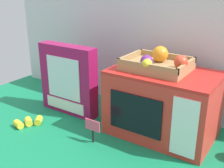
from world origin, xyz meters
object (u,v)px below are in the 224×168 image
Objects in this scene: cookie_set_box at (68,80)px; loose_toy_banana at (29,122)px; food_groups_crate at (158,63)px; price_sign at (93,128)px; toy_microwave at (162,103)px.

cookie_set_box is 0.27m from loose_toy_banana.
food_groups_crate is 2.58× the size of price_sign.
toy_microwave is 4.27× the size of price_sign.
loose_toy_banana is (-0.06, -0.21, -0.15)m from cookie_set_box.
price_sign is at bearing 8.57° from loose_toy_banana.
loose_toy_banana is at bearing -171.43° from price_sign.
food_groups_crate is at bearing 7.79° from cookie_set_box.
food_groups_crate reaches higher than toy_microwave.
toy_microwave reaches higher than price_sign.
cookie_set_box is (-0.43, -0.06, -0.14)m from food_groups_crate.
toy_microwave reaches higher than loose_toy_banana.
toy_microwave is 0.60m from loose_toy_banana.
toy_microwave is 0.30m from price_sign.
toy_microwave is 0.47m from cookie_set_box.
cookie_set_box reaches higher than price_sign.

